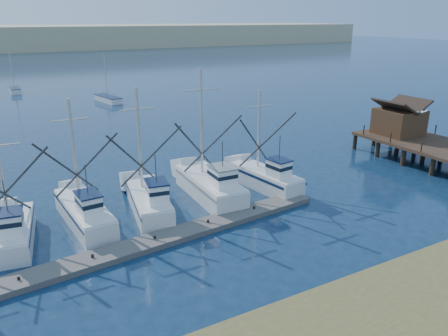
{
  "coord_description": "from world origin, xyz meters",
  "views": [
    {
      "loc": [
        -15.98,
        -18.13,
        13.58
      ],
      "look_at": [
        -1.54,
        8.0,
        3.26
      ],
      "focal_mm": 35.0,
      "sensor_mm": 36.0,
      "label": 1
    }
  ],
  "objects": [
    {
      "name": "trawler_fleet",
      "position": [
        -8.28,
        10.12,
        0.95
      ],
      "size": [
        27.23,
        8.23,
        10.03
      ],
      "color": "silver",
      "rests_on": "ground"
    },
    {
      "name": "sailboat_near",
      "position": [
        2.48,
        56.07,
        0.48
      ],
      "size": [
        3.15,
        7.12,
        8.1
      ],
      "rotation": [
        0.0,
        0.0,
        0.18
      ],
      "color": "silver",
      "rests_on": "ground"
    },
    {
      "name": "timber_pier",
      "position": [
        21.5,
        8.46,
        2.57
      ],
      "size": [
        7.0,
        20.0,
        8.0
      ],
      "color": "black",
      "rests_on": "ground"
    },
    {
      "name": "flying_gull",
      "position": [
        15.89,
        5.29,
        6.13
      ],
      "size": [
        1.19,
        0.22,
        0.22
      ],
      "color": "white",
      "rests_on": "ground"
    },
    {
      "name": "ground",
      "position": [
        0.0,
        0.0,
        0.0
      ],
      "size": [
        500.0,
        500.0,
        0.0
      ],
      "primitive_type": "plane",
      "color": "#0D223A",
      "rests_on": "ground"
    },
    {
      "name": "sailboat_far",
      "position": [
        -10.55,
        73.89,
        0.5
      ],
      "size": [
        1.81,
        5.24,
        8.1
      ],
      "rotation": [
        0.0,
        0.0,
        -0.01
      ],
      "color": "silver",
      "rests_on": "ground"
    },
    {
      "name": "floating_dock",
      "position": [
        -8.92,
        5.38,
        0.18
      ],
      "size": [
        27.57,
        4.63,
        0.37
      ],
      "primitive_type": "cube",
      "rotation": [
        0.0,
        0.0,
        0.1
      ],
      "color": "#5E5954",
      "rests_on": "ground"
    },
    {
      "name": "dune_ridge",
      "position": [
        0.0,
        210.0,
        5.0
      ],
      "size": [
        360.0,
        60.0,
        10.0
      ],
      "primitive_type": "cube",
      "color": "tan",
      "rests_on": "ground"
    }
  ]
}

